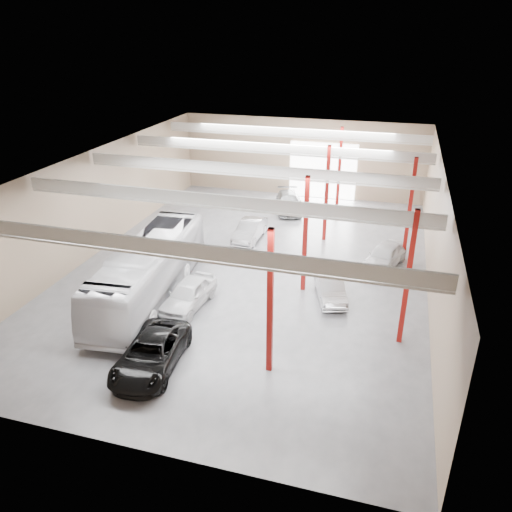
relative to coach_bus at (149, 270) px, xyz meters
The scene contains 8 objects.
depot_shell 8.09m from the coach_bus, 50.84° to the left, with size 22.12×32.12×7.06m.
coach_bus is the anchor object (origin of this frame).
black_sedan 6.88m from the coach_bus, 63.03° to the right, with size 2.48×5.37×1.49m, color black.
car_row_a 2.76m from the coach_bus, 10.53° to the right, with size 1.82×4.52×1.54m, color silver.
car_row_b 10.28m from the coach_bus, 72.50° to the left, with size 1.53×4.38×1.44m, color #AAAAAF.
car_row_c 17.34m from the coach_bus, 75.10° to the left, with size 2.05×5.04×1.46m, color slate.
car_right_near 10.45m from the coach_bus, 14.88° to the left, with size 1.42×4.06×1.34m, color #B9BABE.
car_right_far 15.09m from the coach_bus, 31.49° to the left, with size 1.78×4.43×1.51m, color silver.
Camera 1 is at (8.38, -28.12, 14.42)m, focal length 35.00 mm.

